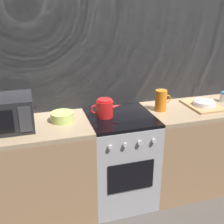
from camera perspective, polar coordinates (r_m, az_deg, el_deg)
ground_plane at (r=2.96m, az=1.58°, el=-17.18°), size 8.00×8.00×0.00m
back_wall at (r=2.70m, az=-0.31°, el=7.56°), size 3.60×0.05×2.40m
counter_left at (r=2.60m, az=-17.94°, el=-12.22°), size 1.20×0.60×0.90m
stove_unit at (r=2.70m, az=1.69°, el=-9.74°), size 0.60×0.63×0.90m
counter_right at (r=3.07m, az=17.95°, el=-6.75°), size 1.20×0.60×0.90m
microwave at (r=2.36m, az=-21.59°, el=-0.32°), size 0.46×0.35×0.27m
kettle at (r=2.46m, az=-1.50°, el=0.78°), size 0.28×0.15×0.17m
mixing_bowl at (r=2.42m, az=-10.29°, el=-0.97°), size 0.20×0.20×0.08m
pitcher at (r=2.64m, az=10.13°, el=2.38°), size 0.16×0.11×0.20m
dish_pile at (r=2.87m, az=18.40°, el=1.53°), size 0.30×0.40×0.07m
spice_jar at (r=3.08m, az=22.15°, el=2.93°), size 0.08×0.08×0.10m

